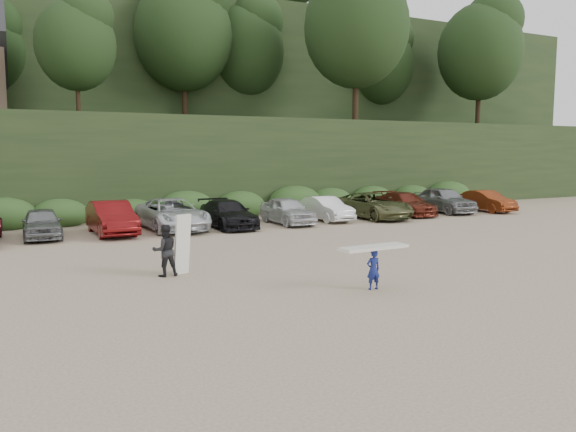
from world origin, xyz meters
TOP-DOWN VIEW (x-y plane):
  - ground at (0.00, 0.00)m, footprint 120.00×120.00m
  - hillside_backdrop at (-0.26, 35.93)m, footprint 90.00×41.50m
  - parked_cars at (-0.21, 10.02)m, footprint 39.72×6.12m
  - child_surfer at (0.75, -4.17)m, footprint 2.10×0.68m
  - adult_surfer at (-3.99, 0.15)m, footprint 1.26×0.62m

SIDE VIEW (x-z plane):
  - ground at x=0.00m, z-range 0.00..0.00m
  - parked_cars at x=-0.21m, z-range -0.07..1.57m
  - adult_surfer at x=-3.99m, z-range -0.13..1.79m
  - child_surfer at x=0.75m, z-range 0.22..1.47m
  - hillside_backdrop at x=-0.26m, z-range -2.78..25.22m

